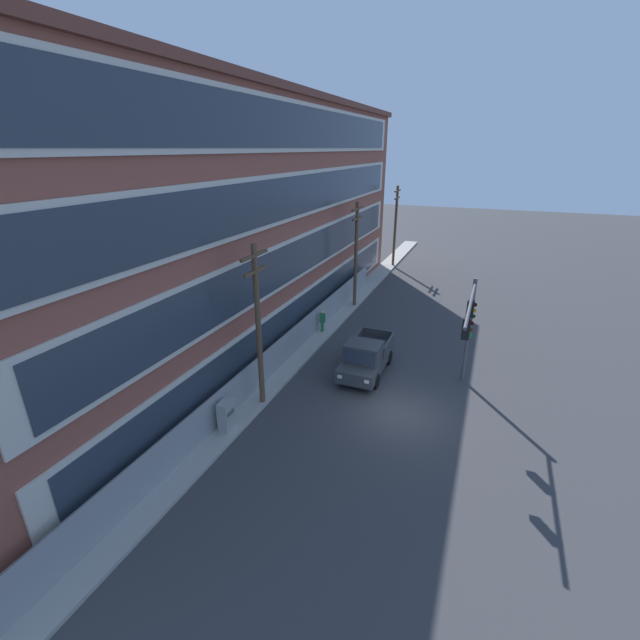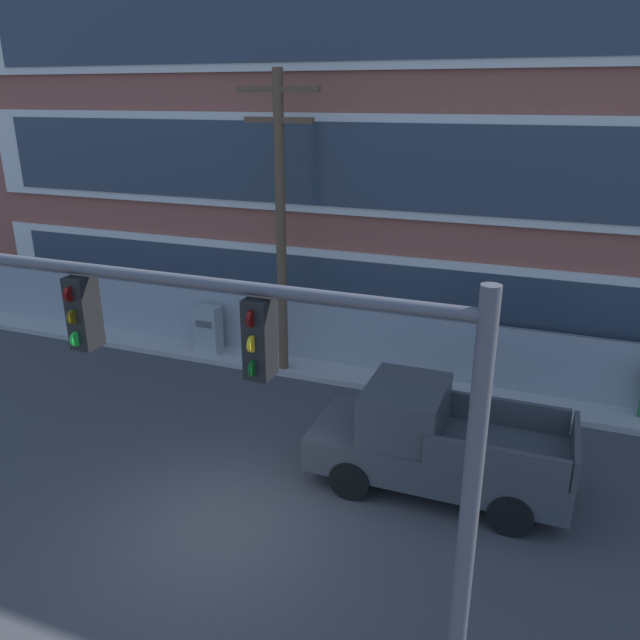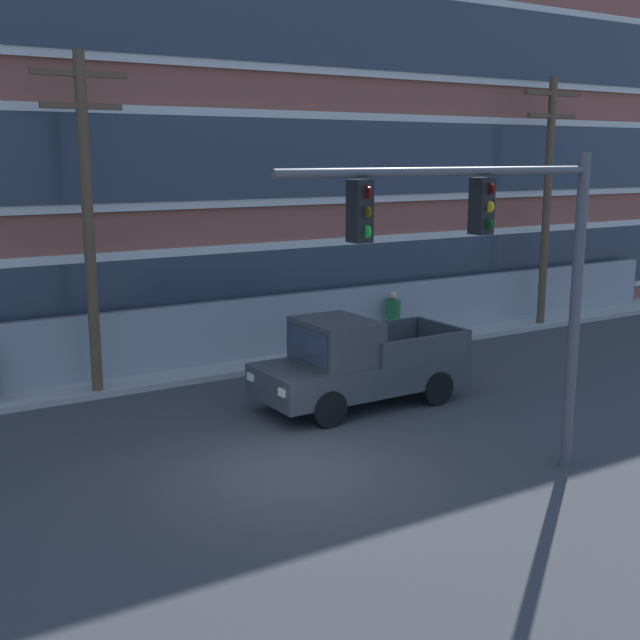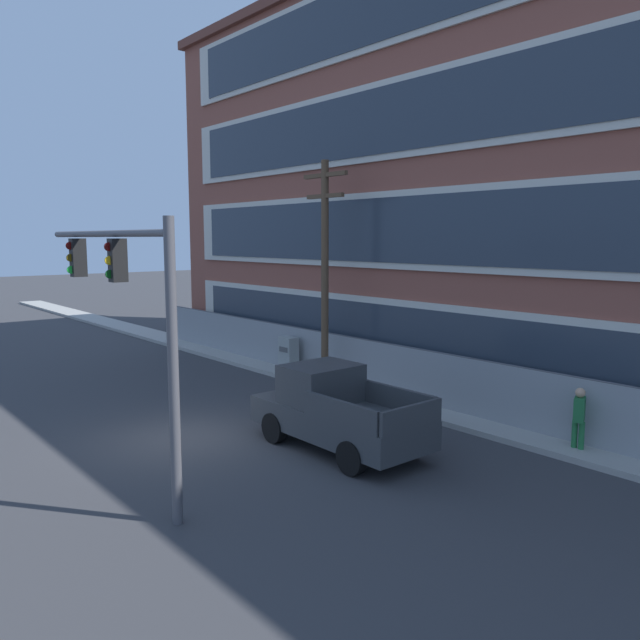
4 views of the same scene
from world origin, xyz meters
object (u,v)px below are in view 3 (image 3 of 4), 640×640
(traffic_signal_mast, at_px, (502,252))
(utility_pole_near_corner, at_px, (88,213))
(pedestrian_near_cabinet, at_px, (393,315))
(pickup_truck_dark_grey, at_px, (357,365))
(utility_pole_midblock, at_px, (547,192))

(traffic_signal_mast, bearing_deg, utility_pole_near_corner, 115.81)
(traffic_signal_mast, relative_size, pedestrian_near_cabinet, 3.68)
(pickup_truck_dark_grey, relative_size, pedestrian_near_cabinet, 2.96)
(utility_pole_midblock, bearing_deg, pickup_truck_dark_grey, -159.01)
(utility_pole_near_corner, xyz_separation_m, pedestrian_near_cabinet, (9.12, 0.46, -3.40))
(traffic_signal_mast, distance_m, pedestrian_near_cabinet, 10.99)
(utility_pole_near_corner, bearing_deg, utility_pole_midblock, 0.25)
(utility_pole_midblock, bearing_deg, utility_pole_near_corner, -179.75)
(traffic_signal_mast, height_order, utility_pole_near_corner, utility_pole_near_corner)
(pedestrian_near_cabinet, bearing_deg, utility_pole_near_corner, -177.08)
(traffic_signal_mast, xyz_separation_m, pedestrian_near_cabinet, (4.81, 9.37, -3.14))
(utility_pole_near_corner, bearing_deg, pedestrian_near_cabinet, 2.92)
(utility_pole_midblock, height_order, pedestrian_near_cabinet, utility_pole_midblock)
(utility_pole_near_corner, height_order, utility_pole_midblock, utility_pole_midblock)
(utility_pole_midblock, xyz_separation_m, pedestrian_near_cabinet, (-5.90, 0.40, -3.53))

